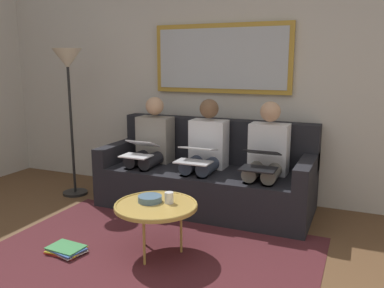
# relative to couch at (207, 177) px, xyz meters

# --- Properties ---
(wall_rear) EXTENTS (6.00, 0.12, 2.60)m
(wall_rear) POSITION_rel_couch_xyz_m (0.00, -0.48, 0.99)
(wall_rear) COLOR beige
(wall_rear) RESTS_ON ground_plane
(area_rug) EXTENTS (2.60, 1.80, 0.01)m
(area_rug) POSITION_rel_couch_xyz_m (0.00, 1.27, -0.31)
(area_rug) COLOR #4C1E23
(area_rug) RESTS_ON ground_plane
(couch) EXTENTS (2.20, 0.90, 0.90)m
(couch) POSITION_rel_couch_xyz_m (0.00, 0.00, 0.00)
(couch) COLOR black
(couch) RESTS_ON ground_plane
(framed_mirror) EXTENTS (1.56, 0.05, 0.75)m
(framed_mirror) POSITION_rel_couch_xyz_m (0.00, -0.39, 1.24)
(framed_mirror) COLOR #B7892D
(coffee_table) EXTENTS (0.66, 0.66, 0.43)m
(coffee_table) POSITION_rel_couch_xyz_m (-0.04, 1.22, 0.09)
(coffee_table) COLOR tan
(coffee_table) RESTS_ON ground_plane
(cup) EXTENTS (0.07, 0.07, 0.09)m
(cup) POSITION_rel_couch_xyz_m (-0.12, 1.15, 0.15)
(cup) COLOR silver
(cup) RESTS_ON coffee_table
(bowl) EXTENTS (0.19, 0.19, 0.05)m
(bowl) POSITION_rel_couch_xyz_m (0.04, 1.18, 0.13)
(bowl) COLOR slate
(bowl) RESTS_ON coffee_table
(person_left) EXTENTS (0.38, 0.58, 1.14)m
(person_left) POSITION_rel_couch_xyz_m (-0.64, 0.07, 0.30)
(person_left) COLOR silver
(person_left) RESTS_ON couch
(laptop_black) EXTENTS (0.32, 0.39, 0.17)m
(laptop_black) POSITION_rel_couch_xyz_m (-0.64, 0.30, 0.32)
(laptop_black) COLOR black
(person_middle) EXTENTS (0.38, 0.58, 1.14)m
(person_middle) POSITION_rel_couch_xyz_m (0.00, 0.07, 0.30)
(person_middle) COLOR silver
(person_middle) RESTS_ON couch
(laptop_silver) EXTENTS (0.35, 0.33, 0.14)m
(laptop_silver) POSITION_rel_couch_xyz_m (0.00, 0.32, 0.32)
(laptop_silver) COLOR silver
(person_right) EXTENTS (0.38, 0.58, 1.14)m
(person_right) POSITION_rel_couch_xyz_m (0.64, 0.07, 0.30)
(person_right) COLOR gray
(person_right) RESTS_ON couch
(laptop_white) EXTENTS (0.31, 0.35, 0.16)m
(laptop_white) POSITION_rel_couch_xyz_m (0.64, 0.31, 0.31)
(laptop_white) COLOR white
(magazine_stack) EXTENTS (0.32, 0.27, 0.05)m
(magazine_stack) POSITION_rel_couch_xyz_m (0.64, 1.49, -0.28)
(magazine_stack) COLOR red
(magazine_stack) RESTS_ON ground_plane
(standing_lamp) EXTENTS (0.32, 0.32, 1.66)m
(standing_lamp) POSITION_rel_couch_xyz_m (1.55, 0.27, 1.06)
(standing_lamp) COLOR black
(standing_lamp) RESTS_ON ground_plane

